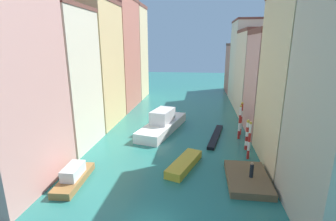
{
  "coord_description": "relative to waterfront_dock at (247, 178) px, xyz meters",
  "views": [
    {
      "loc": [
        3.2,
        -14.24,
        12.76
      ],
      "look_at": [
        -2.25,
        27.12,
        1.5
      ],
      "focal_mm": 26.35,
      "sensor_mm": 36.0,
      "label": 1
    }
  ],
  "objects": [
    {
      "name": "building_left_1",
      "position": [
        -22.05,
        6.23,
        8.24
      ],
      "size": [
        7.8,
        8.34,
        17.13
      ],
      "color": "beige",
      "rests_on": "ground"
    },
    {
      "name": "building_right_5",
      "position": [
        6.05,
        47.35,
        6.17
      ],
      "size": [
        7.8,
        10.69,
        12.97
      ],
      "color": "#C6705B",
      "rests_on": "ground"
    },
    {
      "name": "mooring_pole_3",
      "position": [
        1.2,
        13.04,
        2.15
      ],
      "size": [
        0.35,
        0.35,
        4.85
      ],
      "color": "red",
      "rests_on": "ground"
    },
    {
      "name": "building_left_2",
      "position": [
        -22.05,
        15.76,
        9.36
      ],
      "size": [
        7.8,
        10.17,
        19.36
      ],
      "color": "#DBB77A",
      "rests_on": "ground"
    },
    {
      "name": "mooring_pole_0",
      "position": [
        0.91,
        5.05,
        1.96
      ],
      "size": [
        0.31,
        0.31,
        4.48
      ],
      "color": "red",
      "rests_on": "ground"
    },
    {
      "name": "building_right_1",
      "position": [
        6.05,
        4.54,
        8.73
      ],
      "size": [
        7.8,
        10.23,
        18.09
      ],
      "color": "beige",
      "rests_on": "ground"
    },
    {
      "name": "building_left_4",
      "position": [
        -22.05,
        37.15,
        10.45
      ],
      "size": [
        7.8,
        8.22,
        21.53
      ],
      "color": "beige",
      "rests_on": "ground"
    },
    {
      "name": "mooring_pole_1",
      "position": [
        1.14,
        7.64,
        1.68
      ],
      "size": [
        0.39,
        0.39,
        3.91
      ],
      "color": "red",
      "rests_on": "ground"
    },
    {
      "name": "ground_plane",
      "position": [
        -8.0,
        16.87,
        -0.33
      ],
      "size": [
        154.0,
        154.0,
        0.0
      ],
      "primitive_type": "plane",
      "color": "#28756B"
    },
    {
      "name": "building_left_3",
      "position": [
        -22.05,
        26.95,
        10.53
      ],
      "size": [
        7.8,
        11.85,
        21.69
      ],
      "color": "#C6705B",
      "rests_on": "ground"
    },
    {
      "name": "vaporetto_white",
      "position": [
        -10.23,
        13.21,
        0.79
      ],
      "size": [
        6.29,
        12.77,
        3.3
      ],
      "color": "white",
      "rests_on": "ground"
    },
    {
      "name": "gondola_black",
      "position": [
        -2.39,
        11.32,
        -0.13
      ],
      "size": [
        2.68,
        9.15,
        0.4
      ],
      "color": "black",
      "rests_on": "ground"
    },
    {
      "name": "person_on_dock",
      "position": [
        0.24,
        -0.26,
        1.04
      ],
      "size": [
        0.36,
        0.36,
        1.53
      ],
      "color": "black",
      "rests_on": "waterfront_dock"
    },
    {
      "name": "mooring_pole_2",
      "position": [
        0.77,
        11.39,
        2.14
      ],
      "size": [
        0.33,
        0.33,
        4.83
      ],
      "color": "red",
      "rests_on": "ground"
    },
    {
      "name": "building_right_2",
      "position": [
        6.05,
        14.58,
        7.09
      ],
      "size": [
        7.8,
        9.22,
        14.82
      ],
      "color": "tan",
      "rests_on": "ground"
    },
    {
      "name": "motorboat_0",
      "position": [
        -6.19,
        2.05,
        0.09
      ],
      "size": [
        3.69,
        6.46,
        0.85
      ],
      "color": "gold",
      "rests_on": "ground"
    },
    {
      "name": "building_right_3",
      "position": [
        6.05,
        25.26,
        7.36
      ],
      "size": [
        7.8,
        11.58,
        15.36
      ],
      "color": "beige",
      "rests_on": "ground"
    },
    {
      "name": "building_right_4",
      "position": [
        6.05,
        36.41,
        8.63
      ],
      "size": [
        7.8,
        10.94,
        17.9
      ],
      "color": "beige",
      "rests_on": "ground"
    },
    {
      "name": "motorboat_1",
      "position": [
        -16.39,
        -2.32,
        0.31
      ],
      "size": [
        2.15,
        5.84,
        1.72
      ],
      "color": "olive",
      "rests_on": "ground"
    },
    {
      "name": "waterfront_dock",
      "position": [
        0.0,
        0.0,
        0.0
      ],
      "size": [
        3.85,
        6.1,
        0.66
      ],
      "color": "brown",
      "rests_on": "ground"
    }
  ]
}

